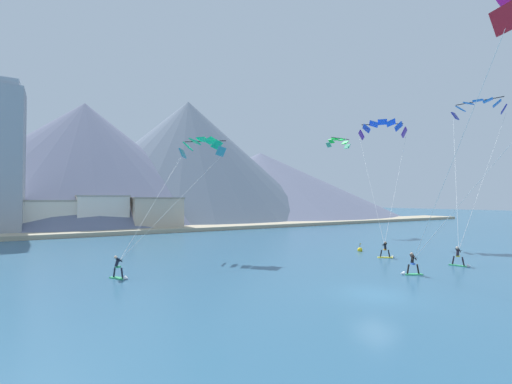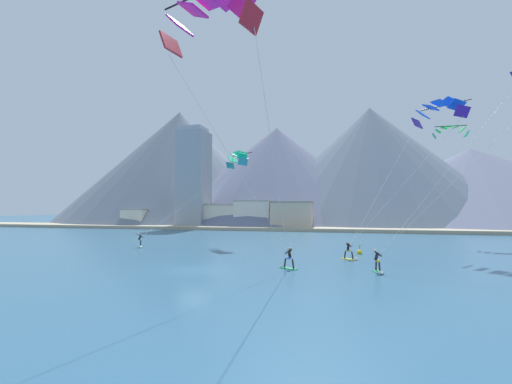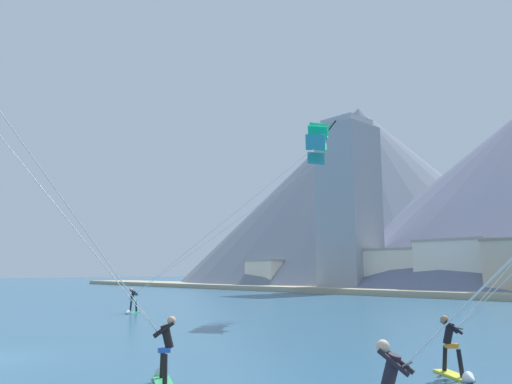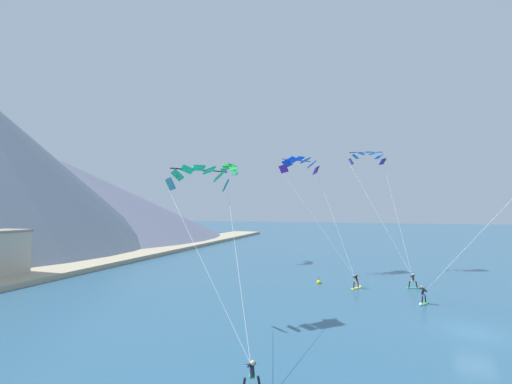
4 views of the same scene
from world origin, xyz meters
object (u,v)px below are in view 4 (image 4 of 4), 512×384
object	(u,v)px
kitesurfer_far_left	(256,382)
parafoil_kite_near_lead	(300,164)
race_marker_buoy	(319,282)
parafoil_kite_near_trail	(367,157)
kitesurfer_mid_center	(423,299)
kitesurfer_near_lead	(357,284)
parafoil_kite_far_left	(199,176)
parafoil_kite_distant_high_outer	(230,168)
kitesurfer_near_trail	(415,284)

from	to	relation	value
kitesurfer_far_left	parafoil_kite_near_lead	world-z (taller)	parafoil_kite_near_lead
kitesurfer_far_left	race_marker_buoy	world-z (taller)	kitesurfer_far_left
kitesurfer_far_left	parafoil_kite_near_trail	bearing A→B (deg)	-7.46
kitesurfer_mid_center	kitesurfer_far_left	world-z (taller)	kitesurfer_far_left
kitesurfer_far_left	race_marker_buoy	size ratio (longest dim) A/B	1.77
kitesurfer_near_lead	parafoil_kite_far_left	bearing A→B (deg)	140.60
kitesurfer_far_left	parafoil_kite_distant_high_outer	bearing A→B (deg)	24.35
kitesurfer_mid_center	parafoil_kite_near_trail	distance (m)	26.86
parafoil_kite_near_trail	parafoil_kite_near_lead	bearing A→B (deg)	119.10
kitesurfer_far_left	parafoil_kite_far_left	bearing A→B (deg)	40.60
parafoil_kite_near_trail	kitesurfer_far_left	bearing A→B (deg)	172.54
kitesurfer_near_trail	kitesurfer_far_left	world-z (taller)	kitesurfer_far_left
kitesurfer_near_lead	parafoil_kite_distant_high_outer	distance (m)	30.90
kitesurfer_near_lead	parafoil_kite_near_lead	bearing A→B (deg)	40.50
race_marker_buoy	kitesurfer_mid_center	bearing A→B (deg)	-119.58
parafoil_kite_near_lead	race_marker_buoy	world-z (taller)	parafoil_kite_near_lead
kitesurfer_mid_center	kitesurfer_far_left	xyz separation A→B (m)	(-19.85, 10.14, 0.03)
parafoil_kite_near_lead	kitesurfer_near_lead	bearing A→B (deg)	-139.50
kitesurfer_near_lead	parafoil_kite_near_trail	bearing A→B (deg)	-4.65
race_marker_buoy	kitesurfer_near_lead	bearing A→B (deg)	-102.57
kitesurfer_mid_center	kitesurfer_far_left	bearing A→B (deg)	152.94
parafoil_kite_near_trail	parafoil_kite_far_left	xyz separation A→B (m)	(-30.52, 13.65, -5.40)
parafoil_kite_near_lead	parafoil_kite_far_left	world-z (taller)	parafoil_kite_near_lead
parafoil_kite_near_lead	parafoil_kite_far_left	size ratio (longest dim) A/B	1.28
kitesurfer_mid_center	parafoil_kite_far_left	bearing A→B (deg)	118.54
kitesurfer_mid_center	parafoil_kite_near_lead	distance (m)	25.97
parafoil_kite_near_lead	kitesurfer_mid_center	bearing A→B (deg)	-135.70
race_marker_buoy	parafoil_kite_distant_high_outer	bearing A→B (deg)	51.66
kitesurfer_near_lead	kitesurfer_far_left	size ratio (longest dim) A/B	0.96
kitesurfer_near_lead	parafoil_kite_near_lead	world-z (taller)	parafoil_kite_near_lead
kitesurfer_far_left	race_marker_buoy	distance (m)	25.89
parafoil_kite_far_left	kitesurfer_mid_center	bearing A→B (deg)	-61.46
kitesurfer_near_trail	race_marker_buoy	world-z (taller)	kitesurfer_near_trail
parafoil_kite_far_left	parafoil_kite_distant_high_outer	world-z (taller)	parafoil_kite_distant_high_outer
kitesurfer_far_left	parafoil_kite_near_lead	xyz separation A→B (m)	(34.86, 4.51, 15.30)
kitesurfer_far_left	parafoil_kite_far_left	size ratio (longest dim) A/B	0.15
kitesurfer_near_lead	kitesurfer_mid_center	size ratio (longest dim) A/B	0.97
race_marker_buoy	parafoil_kite_far_left	bearing A→B (deg)	153.89
kitesurfer_far_left	parafoil_kite_near_trail	size ratio (longest dim) A/B	0.11
kitesurfer_near_trail	parafoil_kite_distant_high_outer	bearing A→B (deg)	65.34
kitesurfer_mid_center	race_marker_buoy	bearing A→B (deg)	60.42
parafoil_kite_near_lead	race_marker_buoy	distance (m)	18.53
kitesurfer_near_lead	race_marker_buoy	bearing A→B (deg)	77.43
kitesurfer_far_left	parafoil_kite_far_left	distance (m)	17.12
kitesurfer_mid_center	parafoil_kite_distant_high_outer	xyz separation A→B (m)	(19.86, 28.11, 15.81)
kitesurfer_near_trail	kitesurfer_mid_center	xyz separation A→B (m)	(-6.90, 0.12, -0.02)
kitesurfer_near_trail	kitesurfer_mid_center	bearing A→B (deg)	179.04
kitesurfer_near_lead	parafoil_kite_near_lead	xyz separation A→B (m)	(9.98, 8.53, 15.36)
kitesurfer_mid_center	race_marker_buoy	world-z (taller)	kitesurfer_mid_center
kitesurfer_near_trail	parafoil_kite_distant_high_outer	size ratio (longest dim) A/B	0.38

